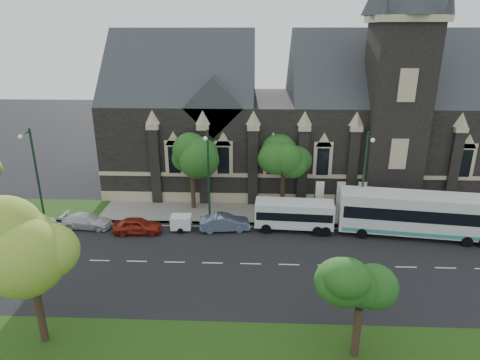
# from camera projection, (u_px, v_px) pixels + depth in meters

# --- Properties ---
(ground) EXTENTS (160.00, 160.00, 0.00)m
(ground) POSITION_uv_depth(u_px,v_px,m) (251.00, 264.00, 32.79)
(ground) COLOR black
(ground) RESTS_ON ground
(sidewalk) EXTENTS (80.00, 5.00, 0.15)m
(sidewalk) POSITION_uv_depth(u_px,v_px,m) (252.00, 213.00, 41.70)
(sidewalk) COLOR gray
(sidewalk) RESTS_ON ground
(museum) EXTENTS (40.00, 17.70, 29.90)m
(museum) POSITION_uv_depth(u_px,v_px,m) (299.00, 115.00, 47.50)
(museum) COLOR black
(museum) RESTS_ON ground
(tree_park_near) EXTENTS (4.42, 4.42, 8.56)m
(tree_park_near) POSITION_uv_depth(u_px,v_px,m) (33.00, 241.00, 22.83)
(tree_park_near) COLOR black
(tree_park_near) RESTS_ON ground
(tree_park_east) EXTENTS (3.40, 3.40, 6.28)m
(tree_park_east) POSITION_uv_depth(u_px,v_px,m) (365.00, 283.00, 22.23)
(tree_park_east) COLOR black
(tree_park_east) RESTS_ON ground
(tree_walk_right) EXTENTS (4.08, 4.08, 7.80)m
(tree_walk_right) POSITION_uv_depth(u_px,v_px,m) (286.00, 155.00, 40.78)
(tree_walk_right) COLOR black
(tree_walk_right) RESTS_ON ground
(tree_walk_left) EXTENTS (3.91, 3.91, 7.64)m
(tree_walk_left) POSITION_uv_depth(u_px,v_px,m) (194.00, 154.00, 41.15)
(tree_walk_left) COLOR black
(tree_walk_left) RESTS_ON ground
(street_lamp_near) EXTENTS (0.36, 1.88, 9.00)m
(street_lamp_near) POSITION_uv_depth(u_px,v_px,m) (364.00, 174.00, 37.35)
(street_lamp_near) COLOR #16321C
(street_lamp_near) RESTS_ON ground
(street_lamp_mid) EXTENTS (0.36, 1.88, 9.00)m
(street_lamp_mid) POSITION_uv_depth(u_px,v_px,m) (208.00, 172.00, 37.89)
(street_lamp_mid) COLOR #16321C
(street_lamp_mid) RESTS_ON ground
(street_lamp_far) EXTENTS (0.36, 1.88, 9.00)m
(street_lamp_far) POSITION_uv_depth(u_px,v_px,m) (35.00, 170.00, 38.51)
(street_lamp_far) COLOR #16321C
(street_lamp_far) RESTS_ON ground
(banner_flag_left) EXTENTS (0.90, 0.10, 4.00)m
(banner_flag_left) POSITION_uv_depth(u_px,v_px,m) (318.00, 194.00, 40.21)
(banner_flag_left) COLOR #16321C
(banner_flag_left) RESTS_ON ground
(banner_flag_center) EXTENTS (0.90, 0.10, 4.00)m
(banner_flag_center) POSITION_uv_depth(u_px,v_px,m) (339.00, 195.00, 40.13)
(banner_flag_center) COLOR #16321C
(banner_flag_center) RESTS_ON ground
(banner_flag_right) EXTENTS (0.90, 0.10, 4.00)m
(banner_flag_right) POSITION_uv_depth(u_px,v_px,m) (360.00, 195.00, 40.06)
(banner_flag_right) COLOR #16321C
(banner_flag_right) RESTS_ON ground
(tour_coach) EXTENTS (13.49, 4.52, 3.86)m
(tour_coach) POSITION_uv_depth(u_px,v_px,m) (417.00, 214.00, 36.65)
(tour_coach) COLOR silver
(tour_coach) RESTS_ON ground
(shuttle_bus) EXTENTS (7.13, 2.86, 2.70)m
(shuttle_bus) POSITION_uv_depth(u_px,v_px,m) (294.00, 214.00, 37.95)
(shuttle_bus) COLOR silver
(shuttle_bus) RESTS_ON ground
(box_trailer) EXTENTS (2.64, 1.55, 1.40)m
(box_trailer) POSITION_uv_depth(u_px,v_px,m) (181.00, 222.00, 38.07)
(box_trailer) COLOR silver
(box_trailer) RESTS_ON ground
(sedan) EXTENTS (4.72, 2.18, 1.50)m
(sedan) POSITION_uv_depth(u_px,v_px,m) (225.00, 223.00, 38.09)
(sedan) COLOR slate
(sedan) RESTS_ON ground
(car_far_red) EXTENTS (4.40, 1.98, 1.47)m
(car_far_red) POSITION_uv_depth(u_px,v_px,m) (137.00, 226.00, 37.54)
(car_far_red) COLOR maroon
(car_far_red) RESTS_ON ground
(car_far_white) EXTENTS (4.71, 2.22, 1.33)m
(car_far_white) POSITION_uv_depth(u_px,v_px,m) (87.00, 221.00, 38.62)
(car_far_white) COLOR silver
(car_far_white) RESTS_ON ground
(car_far_grey) EXTENTS (4.57, 1.83, 1.48)m
(car_far_grey) POSITION_uv_depth(u_px,v_px,m) (29.00, 223.00, 37.97)
(car_far_grey) COLOR #4F525C
(car_far_grey) RESTS_ON ground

